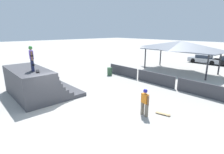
{
  "coord_description": "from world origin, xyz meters",
  "views": [
    {
      "loc": [
        9.6,
        -4.3,
        4.74
      ],
      "look_at": [
        -0.46,
        4.65,
        1.15
      ],
      "focal_mm": 28.0,
      "sensor_mm": 36.0,
      "label": 1
    }
  ],
  "objects_px": {
    "trash_bin": "(110,71)",
    "skateboard_on_ground": "(163,114)",
    "parked_car_silver": "(204,59)",
    "skater_on_deck": "(31,57)",
    "skateboard_on_deck": "(38,71)",
    "bystander_walking": "(145,100)"
  },
  "relations": [
    {
      "from": "skater_on_deck",
      "to": "parked_car_silver",
      "type": "distance_m",
      "value": 24.06
    },
    {
      "from": "trash_bin",
      "to": "parked_car_silver",
      "type": "relative_size",
      "value": 0.19
    },
    {
      "from": "trash_bin",
      "to": "parked_car_silver",
      "type": "bearing_deg",
      "value": 75.83
    },
    {
      "from": "trash_bin",
      "to": "skateboard_on_ground",
      "type": "bearing_deg",
      "value": -22.42
    },
    {
      "from": "trash_bin",
      "to": "parked_car_silver",
      "type": "distance_m",
      "value": 15.85
    },
    {
      "from": "skater_on_deck",
      "to": "parked_car_silver",
      "type": "bearing_deg",
      "value": 96.17
    },
    {
      "from": "skateboard_on_ground",
      "to": "skateboard_on_deck",
      "type": "bearing_deg",
      "value": -161.46
    },
    {
      "from": "bystander_walking",
      "to": "trash_bin",
      "type": "height_order",
      "value": "bystander_walking"
    },
    {
      "from": "bystander_walking",
      "to": "trash_bin",
      "type": "bearing_deg",
      "value": -18.81
    },
    {
      "from": "skater_on_deck",
      "to": "skateboard_on_ground",
      "type": "bearing_deg",
      "value": 44.12
    },
    {
      "from": "bystander_walking",
      "to": "trash_bin",
      "type": "xyz_separation_m",
      "value": [
        -8.41,
        4.66,
        -0.52
      ]
    },
    {
      "from": "skateboard_on_deck",
      "to": "trash_bin",
      "type": "distance_m",
      "value": 8.84
    },
    {
      "from": "skateboard_on_ground",
      "to": "parked_car_silver",
      "type": "bearing_deg",
      "value": 89.63
    },
    {
      "from": "skater_on_deck",
      "to": "skateboard_on_ground",
      "type": "height_order",
      "value": "skater_on_deck"
    },
    {
      "from": "skateboard_on_deck",
      "to": "parked_car_silver",
      "type": "xyz_separation_m",
      "value": [
        1.52,
        23.71,
        -1.55
      ]
    },
    {
      "from": "trash_bin",
      "to": "parked_car_silver",
      "type": "height_order",
      "value": "parked_car_silver"
    },
    {
      "from": "parked_car_silver",
      "to": "trash_bin",
      "type": "bearing_deg",
      "value": -105.19
    },
    {
      "from": "skateboard_on_ground",
      "to": "trash_bin",
      "type": "height_order",
      "value": "trash_bin"
    },
    {
      "from": "bystander_walking",
      "to": "skater_on_deck",
      "type": "bearing_deg",
      "value": 40.51
    },
    {
      "from": "skateboard_on_deck",
      "to": "skateboard_on_ground",
      "type": "relative_size",
      "value": 1.01
    },
    {
      "from": "skater_on_deck",
      "to": "trash_bin",
      "type": "relative_size",
      "value": 1.98
    },
    {
      "from": "skater_on_deck",
      "to": "skateboard_on_deck",
      "type": "xyz_separation_m",
      "value": [
        0.48,
        0.14,
        -0.91
      ]
    }
  ]
}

